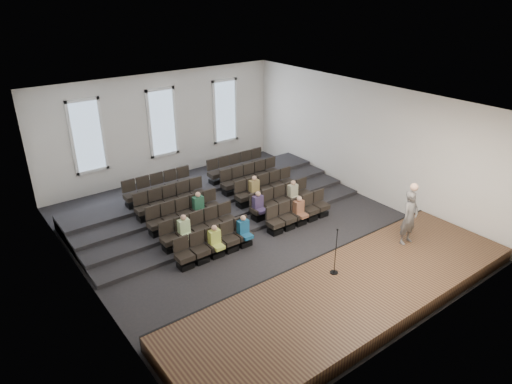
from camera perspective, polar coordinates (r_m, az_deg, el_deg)
ground at (r=17.43m, az=-0.71°, el=-5.06°), size 14.00×14.00×0.00m
ceiling at (r=15.56m, az=-0.81°, el=11.16°), size 12.00×14.00×0.02m
wall_back at (r=22.09m, az=-11.66°, el=8.03°), size 12.00×0.04×5.00m
wall_front at (r=12.00m, az=19.58°, el=-7.75°), size 12.00×0.04×5.00m
wall_left at (r=14.00m, az=-21.13°, el=-3.17°), size 0.04×14.00×5.00m
wall_right at (r=20.24m, az=13.23°, el=6.35°), size 0.04×14.00×5.00m
stage at (r=14.16m, az=11.83°, el=-12.31°), size 11.80×3.60×0.50m
stage_lip at (r=15.13m, az=6.83°, el=-9.23°), size 11.80×0.06×0.52m
risers at (r=19.70m, az=-6.16°, el=-0.87°), size 11.80×4.80×0.60m
seating_rows at (r=18.23m, az=-3.58°, el=-1.27°), size 6.80×4.70×1.67m
windows at (r=21.97m, az=-11.62°, el=8.49°), size 8.44×0.10×3.24m
audience at (r=17.27m, az=-1.36°, el=-2.30°), size 5.45×2.64×1.10m
speaker at (r=16.21m, az=18.63°, el=-3.05°), size 0.70×0.47×1.92m
mic_stand at (r=14.25m, az=9.84°, el=-8.37°), size 0.26×0.26×1.56m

